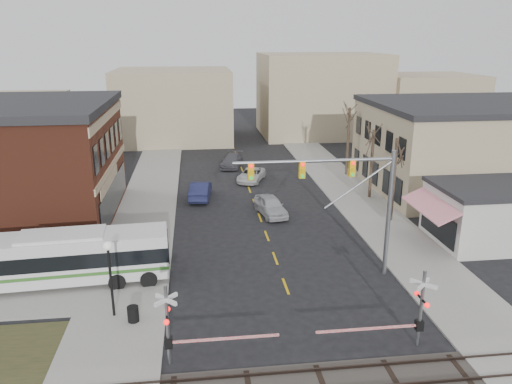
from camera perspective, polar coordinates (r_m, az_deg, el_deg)
The scene contains 20 objects.
ground at distance 28.93m, azimuth 4.13°, elevation -12.56°, with size 160.00×160.00×0.00m, color black.
sidewalk_west at distance 47.04m, azimuth -12.07°, elevation -0.80°, with size 5.00×60.00×0.12m, color gray.
sidewalk_east at distance 49.04m, azimuth 10.61°, elevation 0.04°, with size 5.00×60.00×0.12m, color gray.
tan_building at distance 53.13m, azimuth 23.88°, elevation 4.86°, with size 20.30×15.30×8.50m.
awning_shop at distance 39.87m, azimuth 25.31°, elevation -2.26°, with size 9.74×6.20×4.30m.
tree_east_a at distance 41.22m, azimuth 15.47°, elevation 1.36°, with size 0.28×0.28×6.75m.
tree_east_b at distance 46.78m, azimuth 13.07°, elevation 3.13°, with size 0.28×0.28×6.30m.
tree_east_c at distance 54.13m, azimuth 10.47°, elevation 5.68°, with size 0.28×0.28×7.20m.
transit_bus at distance 32.15m, azimuth -21.08°, elevation -7.00°, with size 12.43×3.54×3.16m.
traffic_signal_mast at distance 30.20m, azimuth 10.45°, elevation 0.35°, with size 9.69×0.30×8.00m.
rr_crossing_west at distance 23.52m, azimuth -9.00°, elevation -14.81°, with size 5.60×1.36×4.00m.
rr_crossing_east at distance 25.50m, azimuth 17.43°, elevation -12.72°, with size 5.60×1.36×4.00m.
street_lamp at distance 27.19m, azimuth -16.42°, elevation -7.85°, with size 0.44×0.44×4.24m.
trash_bin at distance 27.60m, azimuth -13.87°, elevation -13.38°, with size 0.60×0.60×0.83m, color black.
car_a at distance 41.97m, azimuth 1.68°, elevation -1.57°, with size 1.88×4.68×1.59m, color #A6A7AB.
car_b at distance 46.47m, azimuth -6.37°, elevation 0.24°, with size 1.72×4.93×1.62m, color #1A1E41.
car_c at distance 51.81m, azimuth -0.55°, elevation 1.96°, with size 2.17×4.70×1.31m, color #BCBCBC.
car_d at distance 57.67m, azimuth -2.75°, elevation 3.61°, with size 2.02×4.97×1.44m, color #48484D.
pedestrian_near at distance 32.27m, azimuth -15.54°, elevation -7.76°, with size 0.69×0.45×1.88m, color #4E413E.
pedestrian_far at distance 35.58m, azimuth -15.74°, elevation -5.57°, with size 0.80×0.63×1.65m, color #373761.
Camera 1 is at (-5.07, -24.57, 14.41)m, focal length 35.00 mm.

